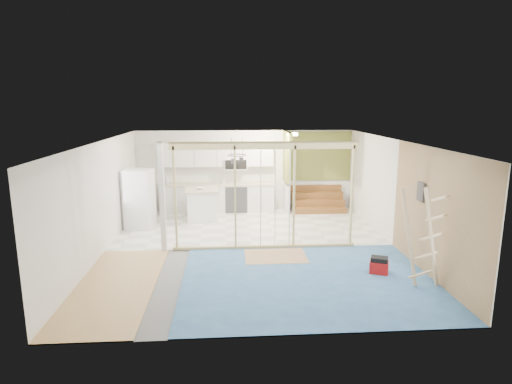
{
  "coord_description": "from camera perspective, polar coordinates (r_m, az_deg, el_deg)",
  "views": [
    {
      "loc": [
        -0.58,
        -9.84,
        3.45
      ],
      "look_at": [
        0.13,
        0.6,
        1.28
      ],
      "focal_mm": 30.0,
      "sensor_mm": 36.0,
      "label": 1
    }
  ],
  "objects": [
    {
      "name": "soap_bottle_b",
      "position": [
        13.74,
        -4.3,
        1.48
      ],
      "size": [
        0.08,
        0.08,
        0.17
      ],
      "primitive_type": "imported",
      "rotation": [
        0.0,
        0.0,
        -0.04
      ],
      "color": "silver",
      "rests_on": "base_cabinets"
    },
    {
      "name": "ladder",
      "position": [
        8.6,
        21.39,
        -5.7
      ],
      "size": [
        1.04,
        0.1,
        1.94
      ],
      "rotation": [
        0.0,
        0.0,
        0.13
      ],
      "color": "#D5B282",
      "rests_on": "room"
    },
    {
      "name": "pot_rack",
      "position": [
        11.82,
        -2.56,
        4.65
      ],
      "size": [
        0.52,
        0.52,
        0.72
      ],
      "color": "black",
      "rests_on": "room"
    },
    {
      "name": "electrical_panel",
      "position": [
        9.51,
        21.11,
        0.03
      ],
      "size": [
        0.04,
        0.3,
        0.4
      ],
      "primitive_type": "cube",
      "color": "#3D3C42",
      "rests_on": "room"
    },
    {
      "name": "green_partition",
      "position": [
        13.97,
        6.98,
        1.31
      ],
      "size": [
        2.25,
        1.51,
        2.6
      ],
      "color": "olive",
      "rests_on": "room"
    },
    {
      "name": "ceiling_light",
      "position": [
        13.02,
        4.89,
        7.68
      ],
      "size": [
        0.32,
        0.32,
        0.08
      ],
      "primitive_type": "cylinder",
      "color": "#FFEABF",
      "rests_on": "room"
    },
    {
      "name": "soap_bottle_a",
      "position": [
        13.9,
        -11.8,
        1.73
      ],
      "size": [
        0.17,
        0.17,
        0.33
      ],
      "primitive_type": "imported",
      "rotation": [
        0.0,
        0.0,
        0.43
      ],
      "color": "silver",
      "rests_on": "base_cabinets"
    },
    {
      "name": "island",
      "position": [
        12.91,
        -7.24,
        -1.7
      ],
      "size": [
        1.07,
        1.07,
        0.95
      ],
      "rotation": [
        0.0,
        0.0,
        0.1
      ],
      "color": "white",
      "rests_on": "room"
    },
    {
      "name": "upper_cabinets",
      "position": [
        13.75,
        -4.99,
        4.88
      ],
      "size": [
        3.6,
        0.41,
        0.85
      ],
      "color": "white",
      "rests_on": "room"
    },
    {
      "name": "fridge",
      "position": [
        12.34,
        -15.24,
        -0.94
      ],
      "size": [
        0.81,
        0.78,
        1.66
      ],
      "rotation": [
        0.0,
        0.0,
        -0.13
      ],
      "color": "white",
      "rests_on": "room"
    },
    {
      "name": "stud_frame",
      "position": [
        10.01,
        -2.08,
        1.11
      ],
      "size": [
        4.66,
        0.14,
        2.6
      ],
      "color": "#DAC585",
      "rests_on": "room"
    },
    {
      "name": "sheathing_panel",
      "position": [
        9.08,
        22.81,
        -2.9
      ],
      "size": [
        0.02,
        4.0,
        2.6
      ],
      "primitive_type": "cube",
      "color": "tan",
      "rests_on": "room"
    },
    {
      "name": "base_cabinets",
      "position": [
        13.57,
        -8.16,
        -1.09
      ],
      "size": [
        4.45,
        2.24,
        0.93
      ],
      "color": "white",
      "rests_on": "room"
    },
    {
      "name": "toolbox",
      "position": [
        9.29,
        16.09,
        -9.42
      ],
      "size": [
        0.45,
        0.4,
        0.36
      ],
      "rotation": [
        0.0,
        0.0,
        -0.39
      ],
      "color": "#B21010",
      "rests_on": "room"
    },
    {
      "name": "floor_overlays",
      "position": [
        10.5,
        -0.13,
        -7.4
      ],
      "size": [
        7.0,
        8.0,
        0.03
      ],
      "color": "white",
      "rests_on": "room"
    },
    {
      "name": "room",
      "position": [
        10.08,
        -0.52,
        -0.58
      ],
      "size": [
        7.01,
        8.01,
        2.61
      ],
      "color": "slate",
      "rests_on": "ground"
    },
    {
      "name": "bowl",
      "position": [
        12.77,
        -7.31,
        0.49
      ],
      "size": [
        0.28,
        0.28,
        0.06
      ],
      "primitive_type": "imported",
      "rotation": [
        0.0,
        0.0,
        -0.17
      ],
      "color": "white",
      "rests_on": "island"
    }
  ]
}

